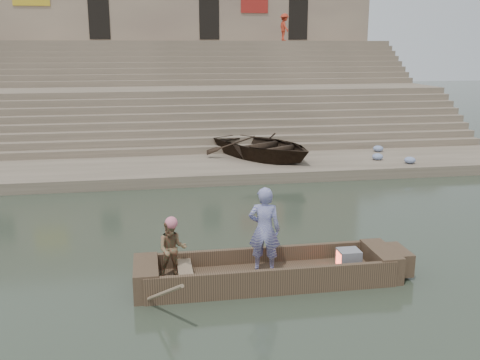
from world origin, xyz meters
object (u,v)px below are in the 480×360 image
object	(u,v)px
standing_man	(264,230)
television	(348,259)
rowing_man	(172,249)
pedestrian	(284,27)
beached_rowboat	(263,146)
main_rowboat	(268,278)

from	to	relation	value
standing_man	television	bearing A→B (deg)	-166.73
rowing_man	television	size ratio (longest dim) A/B	2.73
pedestrian	beached_rowboat	bearing A→B (deg)	157.14
main_rowboat	rowing_man	bearing A→B (deg)	176.94
beached_rowboat	pedestrian	bearing A→B (deg)	40.41
standing_man	rowing_man	distance (m)	1.97
standing_man	pedestrian	size ratio (longest dim) A/B	1.12
television	pedestrian	size ratio (longest dim) A/B	0.28
beached_rowboat	television	bearing A→B (deg)	-124.58
rowing_man	beached_rowboat	world-z (taller)	rowing_man
television	beached_rowboat	world-z (taller)	beached_rowboat
main_rowboat	beached_rowboat	distance (m)	11.25
rowing_man	television	xyz separation A→B (m)	(3.79, -0.11, -0.43)
main_rowboat	television	distance (m)	1.81
beached_rowboat	pedestrian	distance (m)	14.44
main_rowboat	beached_rowboat	world-z (taller)	beached_rowboat
television	pedestrian	world-z (taller)	pedestrian
standing_man	pedestrian	distance (m)	25.06
standing_man	rowing_man	size ratio (longest dim) A/B	1.47
rowing_man	beached_rowboat	size ratio (longest dim) A/B	0.26
television	pedestrian	distance (m)	24.93
rowing_man	television	distance (m)	3.81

